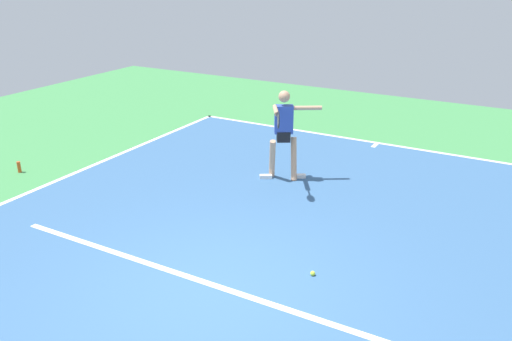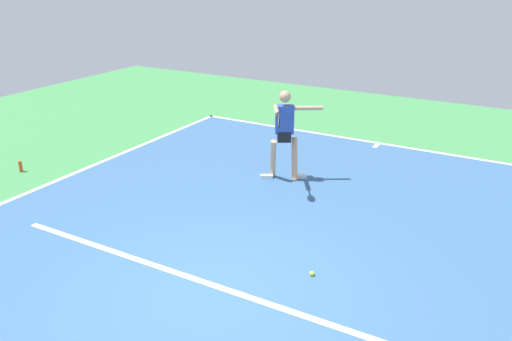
{
  "view_description": "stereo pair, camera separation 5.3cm",
  "coord_description": "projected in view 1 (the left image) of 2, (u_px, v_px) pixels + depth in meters",
  "views": [
    {
      "loc": [
        -3.2,
        4.66,
        3.86
      ],
      "look_at": [
        0.48,
        -1.9,
        0.9
      ],
      "focal_mm": 37.12,
      "sensor_mm": 36.0,
      "label": 1
    },
    {
      "loc": [
        -3.24,
        4.63,
        3.86
      ],
      "look_at": [
        0.48,
        -1.9,
        0.9
      ],
      "focal_mm": 37.12,
      "sensor_mm": 36.0,
      "label": 2
    }
  ],
  "objects": [
    {
      "name": "water_bottle",
      "position": [
        19.0,
        167.0,
        10.41
      ],
      "size": [
        0.07,
        0.07,
        0.22
      ],
      "primitive_type": "cylinder",
      "color": "#D84C1E",
      "rests_on": "ground_plane"
    },
    {
      "name": "court_line_centre_mark",
      "position": [
        375.0,
        145.0,
        11.98
      ],
      "size": [
        0.1,
        0.3,
        0.01
      ],
      "primitive_type": "cube",
      "color": "white",
      "rests_on": "ground_plane"
    },
    {
      "name": "court_surface",
      "position": [
        215.0,
        292.0,
        6.65
      ],
      "size": [
        9.38,
        13.64,
        0.0
      ],
      "primitive_type": "cube",
      "color": "#38608E",
      "rests_on": "ground_plane"
    },
    {
      "name": "tennis_ball_near_service_line",
      "position": [
        313.0,
        273.0,
        6.99
      ],
      "size": [
        0.07,
        0.07,
        0.07
      ],
      "primitive_type": "sphere",
      "color": "#C6E53D",
      "rests_on": "ground_plane"
    },
    {
      "name": "tennis_player",
      "position": [
        284.0,
        130.0,
        9.78
      ],
      "size": [
        1.02,
        1.37,
        1.72
      ],
      "rotation": [
        0.0,
        0.0,
        0.54
      ],
      "color": "tan",
      "rests_on": "ground_plane"
    },
    {
      "name": "court_line_baseline_near",
      "position": [
        377.0,
        143.0,
        12.15
      ],
      "size": [
        9.38,
        0.1,
        0.01
      ],
      "primitive_type": "cube",
      "color": "white",
      "rests_on": "ground_plane"
    },
    {
      "name": "ground_plane",
      "position": [
        215.0,
        292.0,
        6.65
      ],
      "size": [
        23.03,
        23.03,
        0.0
      ],
      "primitive_type": "plane",
      "color": "#428E4C"
    },
    {
      "name": "court_line_service",
      "position": [
        220.0,
        287.0,
        6.74
      ],
      "size": [
        7.04,
        0.1,
        0.01
      ],
      "primitive_type": "cube",
      "color": "white",
      "rests_on": "ground_plane"
    }
  ]
}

